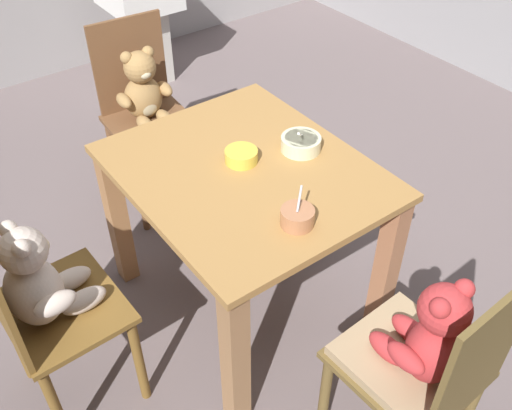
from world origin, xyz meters
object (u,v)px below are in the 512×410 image
object	(u,v)px
dining_table	(245,201)
porridge_bowl_cream_far_center	(301,143)
teddy_chair_near_right	(426,353)
teddy_chair_near_left	(145,101)
porridge_bowl_terracotta_near_right	(297,217)
sink_basin	(139,1)
porridge_bowl_yellow_center	(241,156)
teddy_chair_near_front	(40,292)

from	to	relation	value
dining_table	porridge_bowl_cream_far_center	xyz separation A→B (m)	(0.03, 0.24, 0.18)
teddy_chair_near_right	teddy_chair_near_left	xyz separation A→B (m)	(-1.76, 0.03, -0.00)
dining_table	porridge_bowl_cream_far_center	size ratio (longest dim) A/B	6.44
dining_table	teddy_chair_near_right	world-z (taller)	teddy_chair_near_right
teddy_chair_near_right	porridge_bowl_terracotta_near_right	xyz separation A→B (m)	(-0.53, -0.05, 0.18)
teddy_chair_near_right	sink_basin	xyz separation A→B (m)	(-2.92, 0.61, -0.01)
teddy_chair_near_right	porridge_bowl_terracotta_near_right	bearing A→B (deg)	3.02
teddy_chair_near_left	porridge_bowl_yellow_center	distance (m)	0.86
sink_basin	teddy_chair_near_front	bearing A→B (deg)	-34.80
teddy_chair_near_front	teddy_chair_near_right	bearing A→B (deg)	-48.99
porridge_bowl_yellow_center	teddy_chair_near_right	bearing A→B (deg)	-0.08
dining_table	sink_basin	world-z (taller)	sink_basin
teddy_chair_near_left	dining_table	bearing A→B (deg)	1.24
teddy_chair_near_right	porridge_bowl_terracotta_near_right	size ratio (longest dim) A/B	8.12
dining_table	sink_basin	xyz separation A→B (m)	(-2.05, 0.62, -0.00)
porridge_bowl_terracotta_near_right	porridge_bowl_cream_far_center	bearing A→B (deg)	138.63
teddy_chair_near_right	teddy_chair_near_front	distance (m)	1.20
teddy_chair_near_left	sink_basin	bearing A→B (deg)	157.53
teddy_chair_near_left	porridge_bowl_terracotta_near_right	size ratio (longest dim) A/B	8.05
dining_table	porridge_bowl_cream_far_center	bearing A→B (deg)	83.63
sink_basin	teddy_chair_near_left	bearing A→B (deg)	-26.41
teddy_chair_near_left	porridge_bowl_terracotta_near_right	bearing A→B (deg)	0.23
teddy_chair_near_right	sink_basin	size ratio (longest dim) A/B	1.10
dining_table	porridge_bowl_terracotta_near_right	distance (m)	0.39
porridge_bowl_cream_far_center	teddy_chair_near_front	bearing A→B (deg)	-91.88
porridge_bowl_cream_far_center	porridge_bowl_yellow_center	bearing A→B (deg)	-107.75
porridge_bowl_yellow_center	sink_basin	world-z (taller)	sink_basin
teddy_chair_near_right	dining_table	bearing A→B (deg)	-1.67
porridge_bowl_yellow_center	porridge_bowl_terracotta_near_right	bearing A→B (deg)	-7.90
teddy_chair_near_left	teddy_chair_near_right	bearing A→B (deg)	3.06
porridge_bowl_terracotta_near_right	sink_basin	bearing A→B (deg)	164.60
porridge_bowl_cream_far_center	sink_basin	world-z (taller)	sink_basin
teddy_chair_near_right	porridge_bowl_cream_far_center	world-z (taller)	teddy_chair_near_right
teddy_chair_near_left	porridge_bowl_cream_far_center	size ratio (longest dim) A/B	6.12
porridge_bowl_cream_far_center	sink_basin	xyz separation A→B (m)	(-2.08, 0.38, -0.19)
teddy_chair_near_right	porridge_bowl_cream_far_center	distance (m)	0.89
dining_table	porridge_bowl_yellow_center	distance (m)	0.18
dining_table	teddy_chair_near_left	distance (m)	0.88
dining_table	teddy_chair_near_right	bearing A→B (deg)	0.96
porridge_bowl_yellow_center	teddy_chair_near_front	bearing A→B (deg)	-87.35
porridge_bowl_yellow_center	porridge_bowl_terracotta_near_right	size ratio (longest dim) A/B	1.06
teddy_chair_near_front	porridge_bowl_cream_far_center	world-z (taller)	teddy_chair_near_front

